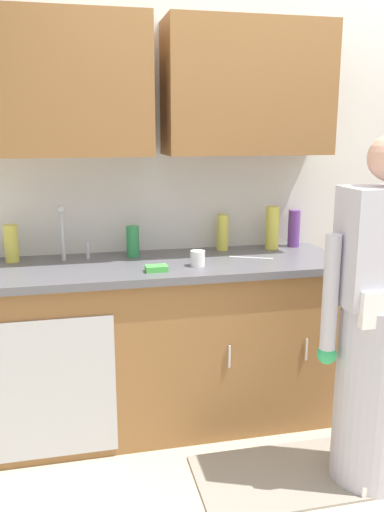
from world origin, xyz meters
The scene contains 15 objects.
ground_plane centered at (0.00, 0.00, 0.00)m, with size 9.00×9.00×0.00m, color beige.
kitchen_wall_with_uppers centered at (-0.14, 0.99, 1.48)m, with size 4.80×0.44×2.70m.
counter_cabinet centered at (-0.55, 0.70, 0.45)m, with size 1.90×0.62×0.90m.
countertop centered at (-0.55, 0.70, 0.92)m, with size 1.96×0.66×0.04m, color #595960.
sink centered at (-1.04, 0.71, 0.93)m, with size 0.50×0.36×0.35m.
person_at_sink centered at (0.30, -0.04, 0.69)m, with size 0.55×0.34×1.62m.
floor_mat centered at (-0.11, 0.05, 0.01)m, with size 0.80×0.50×0.01m, color gray.
bottle_water_short centered at (-1.35, 0.88, 1.04)m, with size 0.07×0.07×0.20m, color #D8D14C.
bottle_dish_liquid centered at (-0.16, 0.91, 1.05)m, with size 0.07×0.07×0.21m, color #D8D14C.
bottle_soap centered at (0.29, 0.91, 1.05)m, with size 0.07×0.07×0.22m, color #66388C.
bottle_water_tall centered at (0.14, 0.88, 1.07)m, with size 0.08×0.08×0.25m, color #D8D14C.
bottle_cleaner_spray centered at (-0.70, 0.86, 1.03)m, with size 0.07×0.07×0.17m, color #2D8C4C.
cup_by_sink centered at (-0.39, 0.57, 0.98)m, with size 0.08×0.08×0.08m, color white.
knife_on_counter centered at (-0.06, 0.67, 0.94)m, with size 0.24×0.02×0.01m, color silver.
sponge centered at (-0.62, 0.51, 0.96)m, with size 0.11×0.07×0.03m, color #4CBF4C.
Camera 1 is at (-1.02, -2.07, 1.63)m, focal length 37.59 mm.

